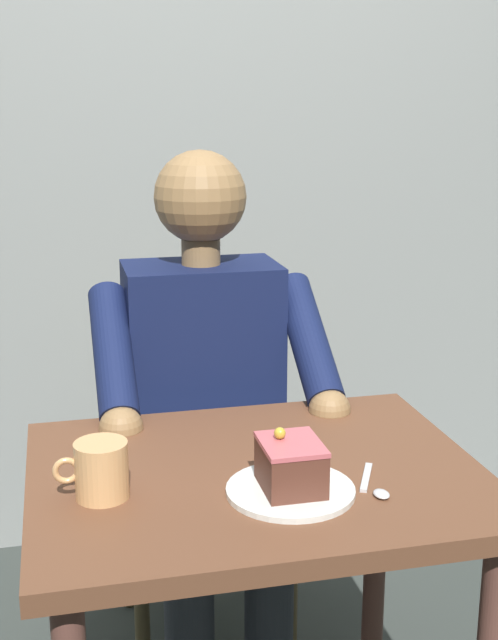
{
  "coord_description": "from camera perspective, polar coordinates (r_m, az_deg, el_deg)",
  "views": [
    {
      "loc": [
        0.33,
        1.35,
        1.37
      ],
      "look_at": [
        -0.01,
        -0.1,
        0.98
      ],
      "focal_mm": 47.14,
      "sensor_mm": 36.0,
      "label": 1
    }
  ],
  "objects": [
    {
      "name": "cafe_rear_panel",
      "position": [
        2.58,
        -6.13,
        17.58
      ],
      "size": [
        6.4,
        0.12,
        3.0
      ],
      "primitive_type": "cube",
      "color": "gray",
      "rests_on": "ground"
    },
    {
      "name": "dining_table",
      "position": [
        1.58,
        0.49,
        -13.93
      ],
      "size": [
        0.81,
        0.63,
        0.73
      ],
      "color": "brown",
      "rests_on": "ground"
    },
    {
      "name": "chair",
      "position": [
        2.2,
        -3.52,
        -8.94
      ],
      "size": [
        0.42,
        0.42,
        0.89
      ],
      "color": "brown",
      "rests_on": "ground"
    },
    {
      "name": "seated_person",
      "position": [
        1.98,
        -2.76,
        -6.37
      ],
      "size": [
        0.53,
        0.58,
        1.26
      ],
      "color": "#121B43",
      "rests_on": "ground"
    },
    {
      "name": "dessert_plate",
      "position": [
        1.44,
        2.83,
        -11.48
      ],
      "size": [
        0.22,
        0.22,
        0.01
      ],
      "primitive_type": "cylinder",
      "color": "white",
      "rests_on": "dining_table"
    },
    {
      "name": "cake_slice",
      "position": [
        1.42,
        2.85,
        -9.78
      ],
      "size": [
        0.1,
        0.12,
        0.1
      ],
      "color": "brown",
      "rests_on": "dessert_plate"
    },
    {
      "name": "coffee_cup",
      "position": [
        1.43,
        -10.04,
        -9.92
      ],
      "size": [
        0.12,
        0.09,
        0.1
      ],
      "color": "#E3A769",
      "rests_on": "dining_table"
    },
    {
      "name": "dessert_spoon",
      "position": [
        1.47,
        8.5,
        -11.09
      ],
      "size": [
        0.06,
        0.14,
        0.01
      ],
      "color": "silver",
      "rests_on": "dining_table"
    }
  ]
}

